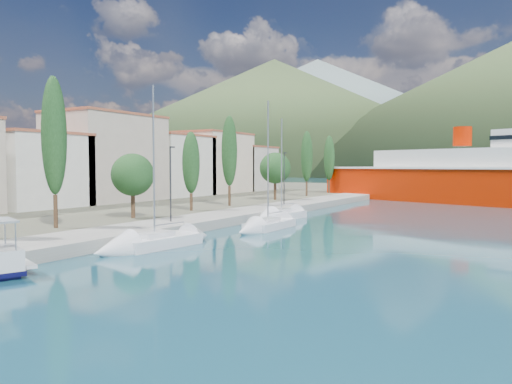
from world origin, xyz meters
The scene contains 9 objects.
ground centered at (0.00, 120.00, 0.00)m, with size 1400.00×1400.00×0.00m, color #184657.
quay centered at (-9.00, 26.00, 0.40)m, with size 5.00×88.00×0.80m, color gray.
land_strip centered at (-47.00, 36.00, 0.35)m, with size 70.00×148.00×0.70m, color #565644.
town_buildings centered at (-32.00, 36.91, 5.57)m, with size 9.20×69.20×11.30m.
tree_row centered at (-14.16, 31.73, 5.84)m, with size 4.19×63.09×11.17m.
lamp_posts centered at (-9.00, 14.54, 4.08)m, with size 0.15×45.49×6.06m.
sailboat_near centered at (-4.81, 7.38, 0.31)m, with size 3.27×8.12×11.35m.
sailboat_mid centered at (-2.81, 19.38, 0.28)m, with size 2.15×7.99×11.48m.
sailboat_far centered at (-5.46, 26.96, 0.31)m, with size 3.01×7.56×10.85m.
Camera 1 is at (16.89, -15.55, 5.28)m, focal length 35.00 mm.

